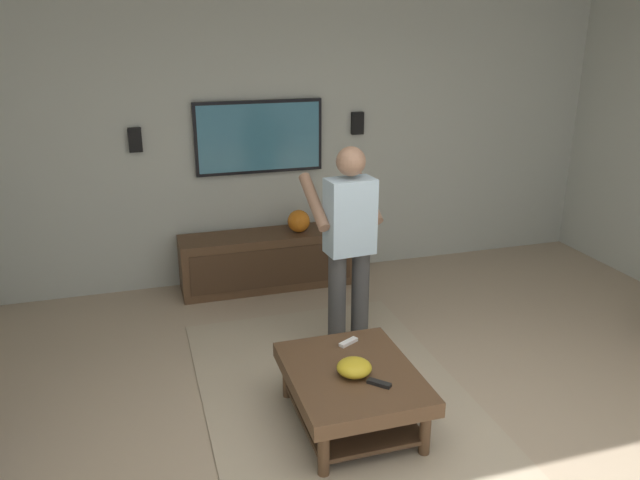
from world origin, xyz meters
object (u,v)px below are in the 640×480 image
(media_console, at_px, (268,260))
(remote_black, at_px, (379,383))
(coffee_table, at_px, (352,385))
(bowl, at_px, (354,368))
(vase_round, at_px, (299,221))
(remote_white, at_px, (348,342))
(person_standing, at_px, (349,238))
(tv, at_px, (259,137))
(wall_speaker_right, at_px, (135,140))
(wall_speaker_left, at_px, (357,123))

(media_console, xyz_separation_m, remote_black, (-2.59, -0.12, 0.14))
(coffee_table, relative_size, bowl, 4.51)
(bowl, bearing_deg, vase_round, -6.99)
(remote_black, distance_m, vase_round, 2.57)
(remote_white, height_order, vase_round, vase_round)
(person_standing, height_order, bowl, person_standing)
(tv, relative_size, person_standing, 0.76)
(bowl, relative_size, wall_speaker_right, 1.01)
(tv, bearing_deg, coffee_table, 0.44)
(media_console, relative_size, person_standing, 1.04)
(remote_black, relative_size, wall_speaker_left, 0.68)
(remote_white, relative_size, wall_speaker_left, 0.68)
(media_console, relative_size, remote_white, 11.33)
(wall_speaker_right, bearing_deg, vase_round, -101.20)
(media_console, bearing_deg, remote_black, 2.67)
(remote_black, relative_size, wall_speaker_right, 0.68)
(media_console, height_order, person_standing, person_standing)
(remote_black, bearing_deg, vase_round, 132.00)
(bowl, bearing_deg, coffee_table, -4.95)
(coffee_table, xyz_separation_m, media_console, (2.38, 0.02, -0.02))
(tv, relative_size, bowl, 5.58)
(remote_black, height_order, wall_speaker_right, wall_speaker_right)
(coffee_table, height_order, wall_speaker_right, wall_speaker_right)
(bowl, distance_m, vase_round, 2.42)
(tv, distance_m, wall_speaker_left, 1.01)
(vase_round, relative_size, wall_speaker_left, 1.00)
(person_standing, bearing_deg, remote_black, 164.79)
(bowl, bearing_deg, wall_speaker_left, -20.26)
(media_console, bearing_deg, coffee_table, 0.48)
(bowl, xyz_separation_m, wall_speaker_right, (2.68, 1.16, 1.03))
(bowl, bearing_deg, person_standing, -17.35)
(bowl, relative_size, vase_round, 1.01)
(bowl, height_order, wall_speaker_right, wall_speaker_right)
(tv, height_order, person_standing, tv)
(bowl, height_order, wall_speaker_left, wall_speaker_left)
(media_console, relative_size, bowl, 7.67)
(coffee_table, relative_size, media_console, 0.59)
(bowl, relative_size, wall_speaker_left, 1.01)
(remote_white, height_order, remote_black, same)
(person_standing, bearing_deg, media_console, 8.95)
(tv, bearing_deg, remote_black, 2.45)
(coffee_table, bearing_deg, bowl, 175.05)
(coffee_table, bearing_deg, remote_black, -154.11)
(media_console, distance_m, wall_speaker_right, 1.68)
(remote_white, xyz_separation_m, remote_black, (-0.54, -0.01, 0.00))
(remote_white, bearing_deg, wall_speaker_left, 40.93)
(tv, relative_size, remote_white, 8.26)
(tv, xyz_separation_m, remote_white, (-2.28, -0.11, -1.04))
(media_console, distance_m, vase_round, 0.50)
(coffee_table, xyz_separation_m, wall_speaker_left, (2.63, -0.99, 1.24))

